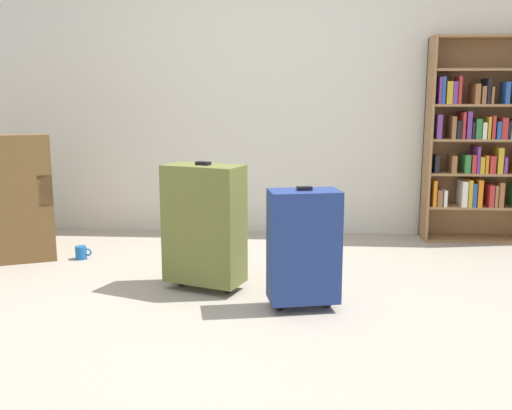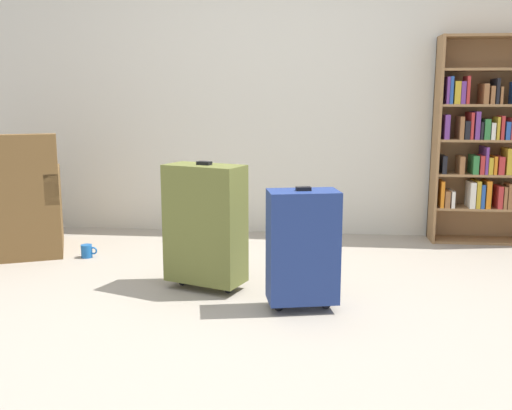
% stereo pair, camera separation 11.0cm
% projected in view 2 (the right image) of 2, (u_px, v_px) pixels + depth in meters
% --- Properties ---
extents(ground_plane, '(9.70, 9.70, 0.00)m').
position_uv_depth(ground_plane, '(238.00, 321.00, 3.04)').
color(ground_plane, '#9E9384').
extents(back_wall, '(5.54, 0.10, 2.60)m').
position_uv_depth(back_wall, '(272.00, 79.00, 4.87)').
color(back_wall, beige).
rests_on(back_wall, ground).
extents(bookshelf, '(0.89, 0.27, 1.62)m').
position_uv_depth(bookshelf, '(492.00, 142.00, 4.59)').
color(bookshelf, olive).
rests_on(bookshelf, ground).
extents(armchair, '(0.92, 0.92, 0.90)m').
position_uv_depth(armchair, '(12.00, 211.00, 4.33)').
color(armchair, brown).
rests_on(armchair, ground).
extents(mug, '(0.12, 0.08, 0.10)m').
position_uv_depth(mug, '(87.00, 251.00, 4.24)').
color(mug, '#1959A5').
rests_on(mug, ground).
extents(suitcase_olive, '(0.52, 0.38, 0.78)m').
position_uv_depth(suitcase_olive, '(205.00, 224.00, 3.49)').
color(suitcase_olive, brown).
rests_on(suitcase_olive, ground).
extents(suitcase_navy_blue, '(0.42, 0.30, 0.68)m').
position_uv_depth(suitcase_navy_blue, '(303.00, 247.00, 3.15)').
color(suitcase_navy_blue, navy).
rests_on(suitcase_navy_blue, ground).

